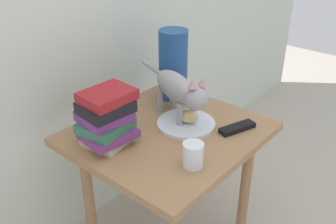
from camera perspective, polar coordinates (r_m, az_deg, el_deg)
side_table at (r=1.51m, az=0.00°, el=-5.72°), size 0.69×0.62×0.60m
plate at (r=1.50m, az=2.71°, el=-1.75°), size 0.23×0.23×0.01m
bread_roll at (r=1.48m, az=3.00°, el=-0.63°), size 0.08×0.10×0.05m
cat at (r=1.48m, az=1.70°, el=3.36°), size 0.20×0.46×0.23m
book_stack at (r=1.36m, az=-9.14°, el=-0.91°), size 0.21×0.19×0.20m
green_vase at (r=1.67m, az=0.77°, el=7.09°), size 0.13×0.13×0.31m
candle_jar at (r=1.26m, az=3.75°, el=-6.56°), size 0.07×0.07×0.08m
tv_remote at (r=1.49m, az=10.29°, el=-2.34°), size 0.16×0.09×0.02m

